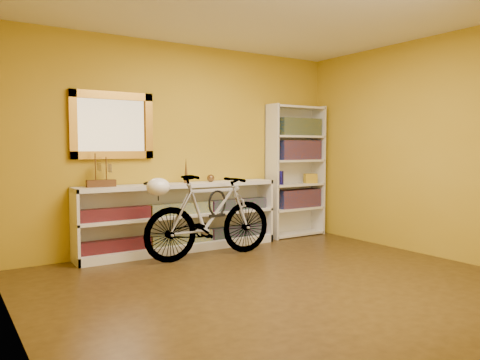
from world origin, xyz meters
TOP-DOWN VIEW (x-y plane):
  - floor at (0.00, 0.00)m, footprint 4.50×4.00m
  - ceiling at (0.00, 0.00)m, footprint 4.50×4.00m
  - back_wall at (0.00, 2.00)m, footprint 4.50×0.01m
  - left_wall at (-2.25, 0.00)m, footprint 0.01×4.00m
  - right_wall at (2.25, 0.00)m, footprint 0.01×4.00m
  - gilt_mirror at (-0.95, 1.97)m, footprint 0.98×0.06m
  - wall_socket at (0.90, 1.99)m, footprint 0.09×0.02m
  - console_unit at (-0.15, 1.81)m, footprint 2.60×0.35m
  - cd_row_lower at (-0.15, 1.79)m, footprint 2.50×0.13m
  - cd_row_upper at (-0.15, 1.79)m, footprint 2.50×0.13m
  - model_ship at (-1.14, 1.81)m, footprint 0.33×0.14m
  - toy_car at (-0.58, 1.81)m, footprint 0.00×0.00m
  - bronze_ornament at (-0.08, 1.81)m, footprint 0.06×0.06m
  - decorative_orb at (0.27, 1.81)m, footprint 0.10×0.10m
  - bookcase at (1.71, 1.84)m, footprint 0.90×0.30m
  - book_row_a at (1.76, 1.84)m, footprint 0.70×0.22m
  - book_row_b at (1.76, 1.84)m, footprint 0.70×0.22m
  - book_row_c at (1.76, 1.84)m, footprint 0.70×0.22m
  - travel_mug at (1.41, 1.82)m, footprint 0.09×0.09m
  - red_tin at (1.51, 1.87)m, footprint 0.17×0.17m
  - yellow_bag at (1.96, 1.80)m, footprint 0.21×0.18m
  - bicycle at (-0.02, 1.32)m, footprint 0.47×1.68m
  - helmet at (-0.65, 1.34)m, footprint 0.26×0.25m
  - u_lock at (0.08, 1.32)m, footprint 0.24×0.03m

SIDE VIEW (x-z plane):
  - floor at x=0.00m, z-range -0.01..0.00m
  - cd_row_lower at x=-0.15m, z-range 0.10..0.24m
  - wall_socket at x=0.90m, z-range 0.21..0.29m
  - console_unit at x=-0.15m, z-range 0.00..0.85m
  - bicycle at x=-0.02m, z-range 0.00..0.98m
  - cd_row_upper at x=-0.15m, z-range 0.47..0.60m
  - book_row_a at x=1.76m, z-range 0.42..0.68m
  - u_lock at x=0.08m, z-range 0.52..0.76m
  - yellow_bag at x=1.96m, z-range 0.77..0.90m
  - toy_car at x=-0.58m, z-range 0.85..0.85m
  - travel_mug at x=1.41m, z-range 0.77..0.96m
  - helmet at x=-0.65m, z-range 0.76..0.96m
  - decorative_orb at x=0.27m, z-range 0.85..0.95m
  - bookcase at x=1.71m, z-range 0.00..1.90m
  - bronze_ornament at x=-0.08m, z-range 0.85..1.17m
  - model_ship at x=-1.14m, z-range 0.85..1.23m
  - book_row_b at x=1.76m, z-range 1.11..1.40m
  - back_wall at x=0.00m, z-range 0.00..2.60m
  - left_wall at x=-2.25m, z-range 0.00..2.60m
  - right_wall at x=2.25m, z-range 0.00..2.60m
  - gilt_mirror at x=-0.95m, z-range 1.16..1.94m
  - red_tin at x=1.51m, z-range 1.46..1.65m
  - book_row_c at x=1.76m, z-range 1.46..1.71m
  - ceiling at x=0.00m, z-range 2.60..2.61m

